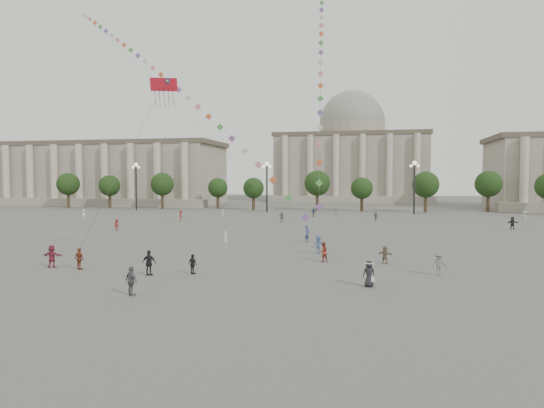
# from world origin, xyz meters

# --- Properties ---
(ground) EXTENTS (360.00, 360.00, 0.00)m
(ground) POSITION_xyz_m (0.00, 0.00, 0.00)
(ground) COLOR #5D5A57
(ground) RESTS_ON ground
(hall_west) EXTENTS (84.00, 26.22, 17.20)m
(hall_west) POSITION_xyz_m (-75.00, 93.89, 8.43)
(hall_west) COLOR gray
(hall_west) RESTS_ON ground
(hall_central) EXTENTS (48.30, 34.30, 35.50)m
(hall_central) POSITION_xyz_m (0.00, 129.22, 14.23)
(hall_central) COLOR gray
(hall_central) RESTS_ON ground
(tree_row) EXTENTS (137.12, 5.12, 8.00)m
(tree_row) POSITION_xyz_m (0.00, 78.00, 5.39)
(tree_row) COLOR #372A1B
(tree_row) RESTS_ON ground
(lamp_post_far_west) EXTENTS (2.00, 0.90, 10.65)m
(lamp_post_far_west) POSITION_xyz_m (-45.00, 70.00, 7.35)
(lamp_post_far_west) COLOR #262628
(lamp_post_far_west) RESTS_ON ground
(lamp_post_mid_west) EXTENTS (2.00, 0.90, 10.65)m
(lamp_post_mid_west) POSITION_xyz_m (-15.00, 70.00, 7.35)
(lamp_post_mid_west) COLOR #262628
(lamp_post_mid_west) RESTS_ON ground
(lamp_post_mid_east) EXTENTS (2.00, 0.90, 10.65)m
(lamp_post_mid_east) POSITION_xyz_m (15.00, 70.00, 7.35)
(lamp_post_mid_east) COLOR #262628
(lamp_post_mid_east) RESTS_ON ground
(person_crowd_0) EXTENTS (1.07, 0.87, 1.71)m
(person_crowd_0) POSITION_xyz_m (-3.74, 58.92, 0.85)
(person_crowd_0) COLOR navy
(person_crowd_0) RESTS_ON ground
(person_crowd_2) EXTENTS (0.75, 1.09, 1.56)m
(person_crowd_2) POSITION_xyz_m (-27.25, 30.27, 0.78)
(person_crowd_2) COLOR maroon
(person_crowd_2) RESTS_ON ground
(person_crowd_4) EXTENTS (1.60, 1.30, 1.71)m
(person_crowd_4) POSITION_xyz_m (0.00, 63.31, 0.86)
(person_crowd_4) COLOR beige
(person_crowd_4) RESTS_ON ground
(person_crowd_6) EXTENTS (1.24, 0.91, 1.72)m
(person_crowd_6) POSITION_xyz_m (11.81, 6.89, 0.86)
(person_crowd_6) COLOR slate
(person_crowd_6) RESTS_ON ground
(person_crowd_9) EXTENTS (1.74, 1.06, 1.78)m
(person_crowd_9) POSITION_xyz_m (26.07, 42.68, 0.89)
(person_crowd_9) COLOR black
(person_crowd_9) RESTS_ON ground
(person_crowd_10) EXTENTS (0.61, 0.68, 1.57)m
(person_crowd_10) POSITION_xyz_m (-19.32, 52.87, 0.79)
(person_crowd_10) COLOR white
(person_crowd_10) RESTS_ON ground
(person_crowd_12) EXTENTS (1.20, 1.40, 1.52)m
(person_crowd_12) POSITION_xyz_m (7.51, 53.19, 0.76)
(person_crowd_12) COLOR slate
(person_crowd_12) RESTS_ON ground
(person_crowd_13) EXTENTS (0.65, 0.70, 1.60)m
(person_crowd_13) POSITION_xyz_m (-7.96, 18.14, 0.80)
(person_crowd_13) COLOR silver
(person_crowd_13) RESTS_ON ground
(person_crowd_16) EXTENTS (1.12, 0.61, 1.80)m
(person_crowd_16) POSITION_xyz_m (-7.35, 46.38, 0.90)
(person_crowd_16) COLOR slate
(person_crowd_16) RESTS_ON ground
(person_crowd_17) EXTENTS (0.85, 1.29, 1.86)m
(person_crowd_17) POSITION_xyz_m (-24.24, 45.50, 0.93)
(person_crowd_17) COLOR maroon
(person_crowd_17) RESTS_ON ground
(person_crowd_18) EXTENTS (1.25, 0.95, 1.71)m
(person_crowd_18) POSITION_xyz_m (-42.27, 45.60, 0.85)
(person_crowd_18) COLOR silver
(person_crowd_18) RESTS_ON ground
(person_crowd_19) EXTENTS (1.42, 1.20, 1.90)m
(person_crowd_19) POSITION_xyz_m (30.70, 53.57, 0.95)
(person_crowd_19) COLOR #B1B2AE
(person_crowd_19) RESTS_ON ground
(person_crowd_20) EXTENTS (1.43, 1.06, 1.50)m
(person_crowd_20) POSITION_xyz_m (8.06, 11.26, 0.75)
(person_crowd_20) COLOR #7F6E58
(person_crowd_20) RESTS_ON ground
(person_crowd_21) EXTENTS (0.64, 0.78, 1.85)m
(person_crowd_21) POSITION_xyz_m (-0.14, 23.65, 0.92)
(person_crowd_21) COLOR navy
(person_crowd_21) RESTS_ON ground
(tourist_0) EXTENTS (1.08, 0.73, 1.70)m
(tourist_0) POSITION_xyz_m (-15.29, 3.61, 0.85)
(tourist_0) COLOR brown
(tourist_0) RESTS_ON ground
(tourist_1) EXTENTS (0.94, 0.74, 1.50)m
(tourist_1) POSITION_xyz_m (-6.01, 3.76, 0.75)
(tourist_1) COLOR black
(tourist_1) RESTS_ON ground
(tourist_2) EXTENTS (1.68, 0.58, 1.80)m
(tourist_2) POSITION_xyz_m (-17.97, 3.97, 0.90)
(tourist_2) COLOR maroon
(tourist_2) RESTS_ON ground
(tourist_3) EXTENTS (1.13, 0.88, 1.79)m
(tourist_3) POSITION_xyz_m (-7.22, -3.29, 0.90)
(tourist_3) COLOR #58585D
(tourist_3) RESTS_ON ground
(tourist_4) EXTENTS (1.11, 0.49, 1.86)m
(tourist_4) POSITION_xyz_m (-8.93, 2.61, 0.93)
(tourist_4) COLOR black
(tourist_4) RESTS_ON ground
(kite_flyer_0) EXTENTS (1.03, 0.96, 1.68)m
(kite_flyer_0) POSITION_xyz_m (2.92, 11.20, 0.84)
(kite_flyer_0) COLOR maroon
(kite_flyer_0) RESTS_ON ground
(kite_flyer_1) EXTENTS (1.30, 1.04, 1.75)m
(kite_flyer_1) POSITION_xyz_m (2.05, 15.33, 0.88)
(kite_flyer_1) COLOR #394D80
(kite_flyer_1) RESTS_ON ground
(hat_person) EXTENTS (0.98, 0.80, 1.72)m
(hat_person) POSITION_xyz_m (6.84, 2.11, 0.90)
(hat_person) COLOR black
(hat_person) RESTS_ON ground
(dragon_kite) EXTENTS (3.79, 2.71, 14.87)m
(dragon_kite) POSITION_xyz_m (-10.03, 7.79, 14.07)
(dragon_kite) COLOR red
(dragon_kite) RESTS_ON ground
(kite_train_west) EXTENTS (42.67, 32.46, 64.17)m
(kite_train_west) POSITION_xyz_m (-19.71, 28.59, 19.82)
(kite_train_west) COLOR #3F3F3F
(kite_train_west) RESTS_ON ground
(kite_train_mid) EXTENTS (5.57, 48.10, 71.47)m
(kite_train_mid) POSITION_xyz_m (-0.52, 40.84, 29.87)
(kite_train_mid) COLOR #3F3F3F
(kite_train_mid) RESTS_ON ground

